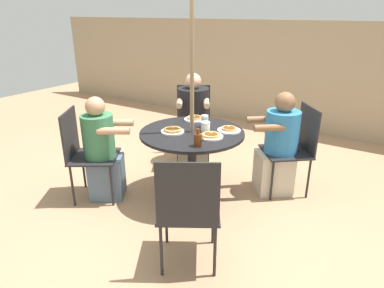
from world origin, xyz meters
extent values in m
plane|color=tan|center=(0.00, 0.00, 0.00)|extent=(12.00, 12.00, 0.00)
cube|color=tan|center=(0.00, 2.77, 0.86)|extent=(10.00, 0.06, 1.72)
cylinder|color=black|center=(0.00, 0.00, 0.01)|extent=(0.46, 0.46, 0.01)
cylinder|color=black|center=(0.00, 0.00, 0.35)|extent=(0.09, 0.09, 0.69)
cylinder|color=black|center=(0.00, 0.00, 0.71)|extent=(1.05, 1.05, 0.03)
cylinder|color=#846B4C|center=(0.00, 0.00, 1.23)|extent=(0.04, 0.04, 2.46)
cylinder|color=#232326|center=(0.75, 0.36, 0.22)|extent=(0.02, 0.02, 0.45)
cylinder|color=#232326|center=(0.50, 0.66, 0.22)|extent=(0.02, 0.02, 0.45)
cylinder|color=#232326|center=(1.05, 0.60, 0.22)|extent=(0.02, 0.02, 0.45)
cylinder|color=#232326|center=(0.80, 0.91, 0.22)|extent=(0.02, 0.02, 0.45)
cube|color=#232326|center=(0.78, 0.63, 0.45)|extent=(0.65, 0.65, 0.02)
cube|color=#232326|center=(0.95, 0.77, 0.70)|extent=(0.29, 0.35, 0.48)
cube|color=beige|center=(0.69, 0.56, 0.22)|extent=(0.49, 0.49, 0.45)
cylinder|color=teal|center=(0.73, 0.59, 0.67)|extent=(0.35, 0.35, 0.46)
sphere|color=brown|center=(0.73, 0.59, 1.00)|extent=(0.21, 0.21, 0.21)
cylinder|color=brown|center=(0.67, 0.36, 0.78)|extent=(0.29, 0.25, 0.07)
cylinder|color=brown|center=(0.49, 0.58, 0.78)|extent=(0.29, 0.25, 0.07)
cylinder|color=#232326|center=(-0.25, 0.79, 0.22)|extent=(0.02, 0.02, 0.45)
cylinder|color=#232326|center=(-0.59, 0.58, 0.22)|extent=(0.02, 0.02, 0.45)
cylinder|color=#232326|center=(-0.46, 1.12, 0.22)|extent=(0.02, 0.02, 0.45)
cylinder|color=#232326|center=(-0.79, 0.92, 0.22)|extent=(0.02, 0.02, 0.45)
cube|color=#232326|center=(-0.52, 0.85, 0.45)|extent=(0.63, 0.63, 0.02)
cube|color=#232326|center=(-0.64, 1.04, 0.70)|extent=(0.38, 0.24, 0.48)
cube|color=gray|center=(-0.46, 0.75, 0.22)|extent=(0.54, 0.55, 0.45)
cylinder|color=black|center=(-0.49, 0.80, 0.70)|extent=(0.40, 0.40, 0.52)
sphere|color=#DBA884|center=(-0.49, 0.80, 1.05)|extent=(0.20, 0.20, 0.20)
cylinder|color=#DBA884|center=(-0.25, 0.72, 0.83)|extent=(0.22, 0.30, 0.07)
cylinder|color=#DBA884|center=(-0.53, 0.55, 0.83)|extent=(0.22, 0.30, 0.07)
cylinder|color=#232326|center=(-0.78, -0.27, 0.22)|extent=(0.02, 0.02, 0.45)
cylinder|color=#232326|center=(-0.57, -0.60, 0.22)|extent=(0.02, 0.02, 0.45)
cylinder|color=#232326|center=(-1.11, -0.49, 0.22)|extent=(0.02, 0.02, 0.45)
cylinder|color=#232326|center=(-0.90, -0.82, 0.22)|extent=(0.02, 0.02, 0.45)
cube|color=#232326|center=(-0.84, -0.55, 0.45)|extent=(0.64, 0.64, 0.02)
cube|color=#232326|center=(-1.02, -0.67, 0.70)|extent=(0.25, 0.38, 0.48)
cube|color=slate|center=(-0.75, -0.49, 0.22)|extent=(0.45, 0.44, 0.45)
cylinder|color=#38754C|center=(-0.79, -0.51, 0.67)|extent=(0.32, 0.32, 0.45)
sphere|color=tan|center=(-0.79, -0.51, 0.99)|extent=(0.19, 0.19, 0.19)
cylinder|color=tan|center=(-0.70, -0.30, 0.78)|extent=(0.30, 0.23, 0.07)
cylinder|color=tan|center=(-0.56, -0.52, 0.78)|extent=(0.30, 0.23, 0.07)
cylinder|color=#232326|center=(0.25, -0.79, 0.22)|extent=(0.02, 0.02, 0.45)
cylinder|color=#232326|center=(0.58, -0.59, 0.22)|extent=(0.02, 0.02, 0.45)
cylinder|color=#232326|center=(0.45, -1.13, 0.22)|extent=(0.02, 0.02, 0.45)
cylinder|color=#232326|center=(0.78, -0.92, 0.22)|extent=(0.02, 0.02, 0.45)
cube|color=#232326|center=(0.52, -0.86, 0.45)|extent=(0.63, 0.63, 0.02)
cube|color=#232326|center=(0.63, -1.05, 0.70)|extent=(0.38, 0.24, 0.48)
cylinder|color=white|center=(0.31, 0.21, 0.73)|extent=(0.23, 0.23, 0.02)
cylinder|color=tan|center=(0.31, 0.22, 0.75)|extent=(0.15, 0.15, 0.01)
cylinder|color=tan|center=(0.30, 0.21, 0.76)|extent=(0.15, 0.15, 0.01)
ellipsoid|color=brown|center=(0.31, 0.21, 0.76)|extent=(0.12, 0.11, 0.00)
cube|color=#F4E084|center=(0.30, 0.21, 0.77)|extent=(0.03, 0.03, 0.01)
cylinder|color=white|center=(0.24, -0.04, 0.73)|extent=(0.23, 0.23, 0.02)
cylinder|color=tan|center=(0.25, -0.04, 0.74)|extent=(0.17, 0.17, 0.01)
cylinder|color=tan|center=(0.24, -0.04, 0.75)|extent=(0.17, 0.17, 0.01)
ellipsoid|color=brown|center=(0.24, -0.04, 0.76)|extent=(0.13, 0.12, 0.00)
cube|color=#F4E084|center=(0.24, -0.04, 0.77)|extent=(0.03, 0.03, 0.01)
cylinder|color=white|center=(-0.15, -0.12, 0.73)|extent=(0.23, 0.23, 0.02)
cylinder|color=tan|center=(-0.16, -0.12, 0.74)|extent=(0.18, 0.18, 0.01)
cylinder|color=tan|center=(-0.15, -0.12, 0.76)|extent=(0.17, 0.17, 0.01)
ellipsoid|color=brown|center=(-0.15, -0.12, 0.76)|extent=(0.14, 0.13, 0.00)
cube|color=#F4E084|center=(-0.15, -0.11, 0.77)|extent=(0.03, 0.03, 0.01)
cylinder|color=white|center=(-0.18, 0.34, 0.73)|extent=(0.23, 0.23, 0.02)
cylinder|color=tan|center=(-0.18, 0.34, 0.75)|extent=(0.16, 0.16, 0.01)
cylinder|color=tan|center=(-0.19, 0.35, 0.76)|extent=(0.16, 0.16, 0.01)
ellipsoid|color=brown|center=(-0.18, 0.34, 0.76)|extent=(0.12, 0.11, 0.00)
cube|color=#F4E084|center=(-0.19, 0.34, 0.77)|extent=(0.03, 0.03, 0.01)
cylinder|color=#602D0F|center=(0.25, -0.30, 0.78)|extent=(0.07, 0.07, 0.12)
cylinder|color=#602D0F|center=(0.25, -0.30, 0.86)|extent=(0.03, 0.03, 0.05)
torus|color=#602D0F|center=(0.28, -0.30, 0.80)|extent=(0.05, 0.01, 0.05)
cylinder|color=white|center=(0.11, 0.08, 0.77)|extent=(0.09, 0.09, 0.09)
cylinder|color=white|center=(0.11, 0.08, 0.82)|extent=(0.09, 0.09, 0.01)
cylinder|color=silver|center=(0.04, 0.18, 0.79)|extent=(0.08, 0.08, 0.13)
camera|label=1|loc=(1.73, -2.73, 1.86)|focal=32.00mm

